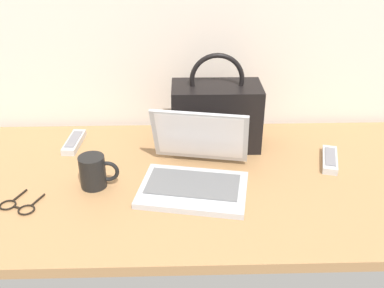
% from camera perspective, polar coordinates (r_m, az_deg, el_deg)
% --- Properties ---
extents(desk, '(1.60, 0.76, 0.03)m').
position_cam_1_polar(desk, '(1.38, 0.05, -4.93)').
color(desk, '#A87A4C').
rests_on(desk, ground).
extents(laptop, '(0.36, 0.35, 0.21)m').
position_cam_1_polar(laptop, '(1.33, 0.39, -3.42)').
color(laptop, '#B2B5BA').
rests_on(laptop, desk).
extents(coffee_mug, '(0.12, 0.08, 0.10)m').
position_cam_1_polar(coffee_mug, '(1.34, -12.52, -3.45)').
color(coffee_mug, black).
rests_on(coffee_mug, desk).
extents(remote_control_near, '(0.09, 0.17, 0.02)m').
position_cam_1_polar(remote_control_near, '(1.52, 17.32, -1.92)').
color(remote_control_near, '#B7B7B7').
rests_on(remote_control_near, desk).
extents(remote_control_far, '(0.06, 0.16, 0.02)m').
position_cam_1_polar(remote_control_far, '(1.61, -14.94, 0.25)').
color(remote_control_far, '#B7B7B7').
rests_on(remote_control_far, desk).
extents(eyeglasses, '(0.12, 0.13, 0.01)m').
position_cam_1_polar(eyeglasses, '(1.34, -21.51, -7.50)').
color(eyeglasses, black).
rests_on(eyeglasses, desk).
extents(handbag, '(0.30, 0.16, 0.33)m').
position_cam_1_polar(handbag, '(1.52, 3.11, 3.85)').
color(handbag, black).
rests_on(handbag, desk).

